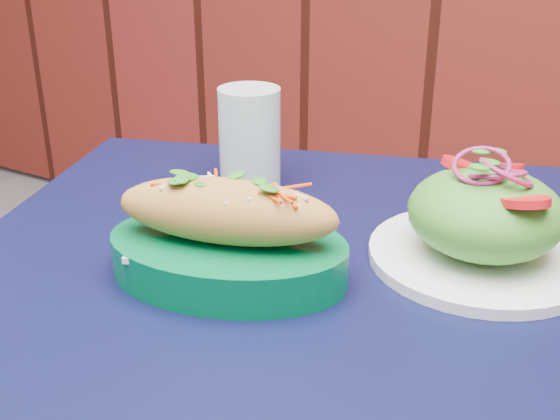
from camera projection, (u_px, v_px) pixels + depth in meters
The scene contains 4 objects.
cafe_table at pixel (325, 366), 0.71m from camera, with size 1.01×1.01×0.75m.
banh_mi_basket at pixel (228, 237), 0.68m from camera, with size 0.27×0.22×0.11m.
salad_plate at pixel (484, 221), 0.71m from camera, with size 0.23×0.23×0.11m.
water_glass at pixel (250, 138), 0.90m from camera, with size 0.08×0.08×0.13m, color silver.
Camera 1 is at (0.21, 1.09, 1.10)m, focal length 45.00 mm.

